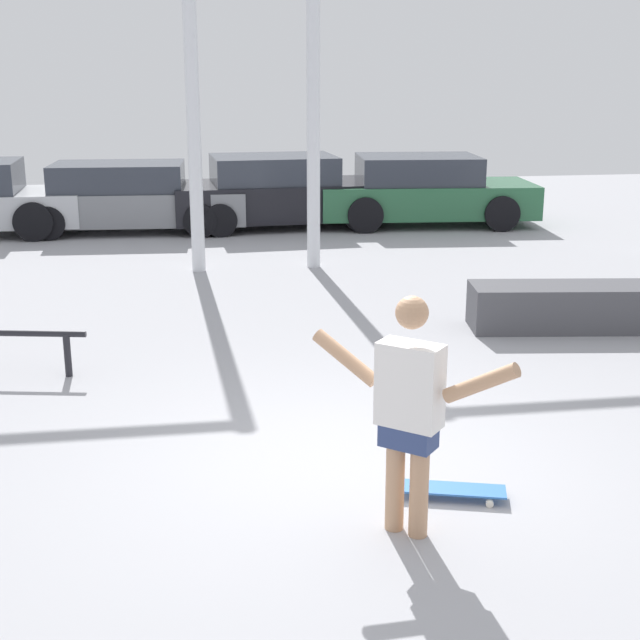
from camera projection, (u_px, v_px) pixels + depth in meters
ground_plane at (338, 464)px, 6.90m from camera, size 36.00×36.00×0.00m
skateboarder at (409, 406)px, 5.66m from camera, size 1.14×0.99×1.61m
skateboard at (453, 490)px, 6.35m from camera, size 0.77×0.42×0.08m
grind_box at (588, 307)px, 10.44m from camera, size 2.82×1.05×0.52m
canopy_support_right at (503, 45)px, 13.29m from camera, size 5.92×0.20×5.27m
parked_car_grey at (126, 198)px, 16.66m from camera, size 4.43×2.04×1.27m
parked_car_black at (280, 192)px, 17.13m from camera, size 4.29×2.14×1.36m
parked_car_green at (423, 191)px, 17.37m from camera, size 4.29×2.28×1.33m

